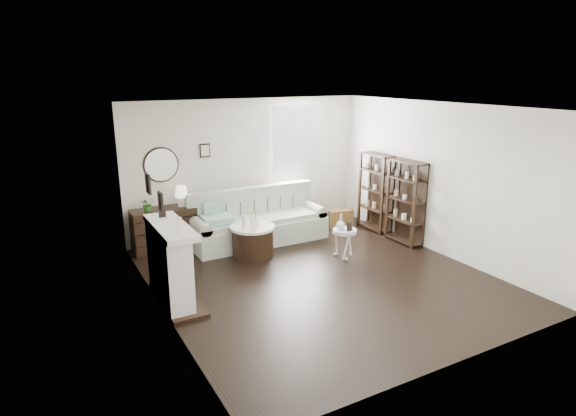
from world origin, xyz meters
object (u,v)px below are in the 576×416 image
drum_table (253,241)px  sofa (257,224)px  dresser (165,229)px  pedestal_table (345,232)px

drum_table → sofa: bearing=59.2°
sofa → dresser: sofa is taller
dresser → drum_table: (1.29, -1.07, -0.11)m
pedestal_table → dresser: bearing=144.2°
dresser → drum_table: size_ratio=1.47×
pedestal_table → sofa: bearing=122.5°
dresser → pedestal_table: dresser is taller
sofa → pedestal_table: (0.98, -1.54, 0.14)m
sofa → drum_table: bearing=-120.8°
sofa → drum_table: size_ratio=3.28×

